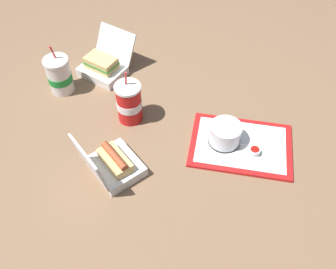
{
  "coord_description": "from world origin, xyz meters",
  "views": [
    {
      "loc": [
        -0.32,
        0.8,
        1.08
      ],
      "look_at": [
        0.01,
        -0.02,
        0.05
      ],
      "focal_mm": 40.0,
      "sensor_mm": 36.0,
      "label": 1
    }
  ],
  "objects_px": {
    "soda_cup_back": "(60,75)",
    "soda_cup_left": "(129,103)",
    "plastic_fork": "(251,161)",
    "clamshell_sandwich_back": "(104,66)",
    "clamshell_hotdog_left": "(113,164)",
    "cake_container": "(225,134)",
    "ketchup_cup": "(254,151)",
    "food_tray": "(241,145)"
  },
  "relations": [
    {
      "from": "soda_cup_back",
      "to": "soda_cup_left",
      "type": "xyz_separation_m",
      "value": [
        -0.34,
        0.04,
        0.01
      ]
    },
    {
      "from": "plastic_fork",
      "to": "clamshell_sandwich_back",
      "type": "bearing_deg",
      "value": -15.26
    },
    {
      "from": "soda_cup_back",
      "to": "soda_cup_left",
      "type": "distance_m",
      "value": 0.34
    },
    {
      "from": "soda_cup_back",
      "to": "clamshell_hotdog_left",
      "type": "bearing_deg",
      "value": 143.14
    },
    {
      "from": "clamshell_hotdog_left",
      "to": "soda_cup_back",
      "type": "xyz_separation_m",
      "value": [
        0.39,
        -0.3,
        0.04
      ]
    },
    {
      "from": "cake_container",
      "to": "clamshell_hotdog_left",
      "type": "xyz_separation_m",
      "value": [
        0.32,
        0.27,
        -0.01
      ]
    },
    {
      "from": "plastic_fork",
      "to": "soda_cup_back",
      "type": "height_order",
      "value": "soda_cup_back"
    },
    {
      "from": "clamshell_sandwich_back",
      "to": "soda_cup_left",
      "type": "height_order",
      "value": "soda_cup_left"
    },
    {
      "from": "ketchup_cup",
      "to": "soda_cup_left",
      "type": "height_order",
      "value": "soda_cup_left"
    },
    {
      "from": "soda_cup_back",
      "to": "plastic_fork",
      "type": "bearing_deg",
      "value": 174.16
    },
    {
      "from": "ketchup_cup",
      "to": "soda_cup_back",
      "type": "bearing_deg",
      "value": -3.06
    },
    {
      "from": "clamshell_sandwich_back",
      "to": "soda_cup_back",
      "type": "xyz_separation_m",
      "value": [
        0.11,
        0.16,
        0.03
      ]
    },
    {
      "from": "cake_container",
      "to": "clamshell_sandwich_back",
      "type": "distance_m",
      "value": 0.63
    },
    {
      "from": "soda_cup_back",
      "to": "clamshell_sandwich_back",
      "type": "bearing_deg",
      "value": -125.25
    },
    {
      "from": "cake_container",
      "to": "plastic_fork",
      "type": "distance_m",
      "value": 0.14
    },
    {
      "from": "food_tray",
      "to": "cake_container",
      "type": "relative_size",
      "value": 3.49
    },
    {
      "from": "food_tray",
      "to": "plastic_fork",
      "type": "bearing_deg",
      "value": 130.02
    },
    {
      "from": "clamshell_hotdog_left",
      "to": "soda_cup_back",
      "type": "bearing_deg",
      "value": -36.86
    },
    {
      "from": "food_tray",
      "to": "soda_cup_left",
      "type": "height_order",
      "value": "soda_cup_left"
    },
    {
      "from": "ketchup_cup",
      "to": "clamshell_hotdog_left",
      "type": "height_order",
      "value": "clamshell_hotdog_left"
    },
    {
      "from": "ketchup_cup",
      "to": "plastic_fork",
      "type": "height_order",
      "value": "ketchup_cup"
    },
    {
      "from": "cake_container",
      "to": "ketchup_cup",
      "type": "relative_size",
      "value": 2.97
    },
    {
      "from": "clamshell_hotdog_left",
      "to": "soda_cup_left",
      "type": "height_order",
      "value": "soda_cup_left"
    },
    {
      "from": "ketchup_cup",
      "to": "soda_cup_back",
      "type": "relative_size",
      "value": 0.18
    },
    {
      "from": "cake_container",
      "to": "plastic_fork",
      "type": "bearing_deg",
      "value": 154.77
    },
    {
      "from": "cake_container",
      "to": "soda_cup_left",
      "type": "relative_size",
      "value": 0.52
    },
    {
      "from": "food_tray",
      "to": "ketchup_cup",
      "type": "distance_m",
      "value": 0.06
    },
    {
      "from": "plastic_fork",
      "to": "clamshell_sandwich_back",
      "type": "height_order",
      "value": "clamshell_sandwich_back"
    },
    {
      "from": "cake_container",
      "to": "soda_cup_left",
      "type": "xyz_separation_m",
      "value": [
        0.38,
        0.01,
        0.03
      ]
    },
    {
      "from": "clamshell_sandwich_back",
      "to": "soda_cup_left",
      "type": "distance_m",
      "value": 0.3
    },
    {
      "from": "cake_container",
      "to": "soda_cup_back",
      "type": "bearing_deg",
      "value": -2.36
    },
    {
      "from": "soda_cup_back",
      "to": "food_tray",
      "type": "bearing_deg",
      "value": 178.55
    },
    {
      "from": "clamshell_hotdog_left",
      "to": "soda_cup_left",
      "type": "relative_size",
      "value": 1.07
    },
    {
      "from": "cake_container",
      "to": "ketchup_cup",
      "type": "xyz_separation_m",
      "value": [
        -0.12,
        0.01,
        -0.03
      ]
    },
    {
      "from": "plastic_fork",
      "to": "food_tray",
      "type": "bearing_deg",
      "value": -46.47
    },
    {
      "from": "ketchup_cup",
      "to": "plastic_fork",
      "type": "distance_m",
      "value": 0.04
    },
    {
      "from": "clamshell_hotdog_left",
      "to": "cake_container",
      "type": "bearing_deg",
      "value": -140.28
    },
    {
      "from": "cake_container",
      "to": "clamshell_sandwich_back",
      "type": "xyz_separation_m",
      "value": [
        0.6,
        -0.19,
        -0.01
      ]
    },
    {
      "from": "ketchup_cup",
      "to": "soda_cup_left",
      "type": "bearing_deg",
      "value": -0.38
    },
    {
      "from": "plastic_fork",
      "to": "cake_container",
      "type": "bearing_deg",
      "value": -21.71
    },
    {
      "from": "plastic_fork",
      "to": "soda_cup_back",
      "type": "bearing_deg",
      "value": -2.32
    },
    {
      "from": "soda_cup_left",
      "to": "ketchup_cup",
      "type": "bearing_deg",
      "value": 179.62
    }
  ]
}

